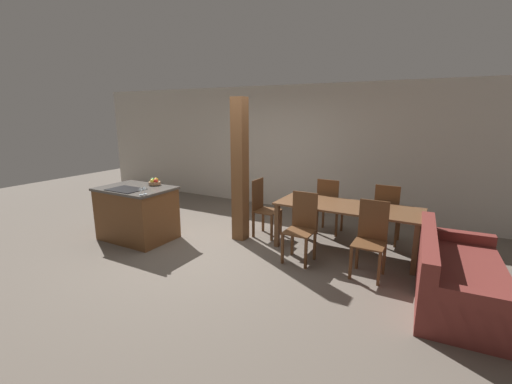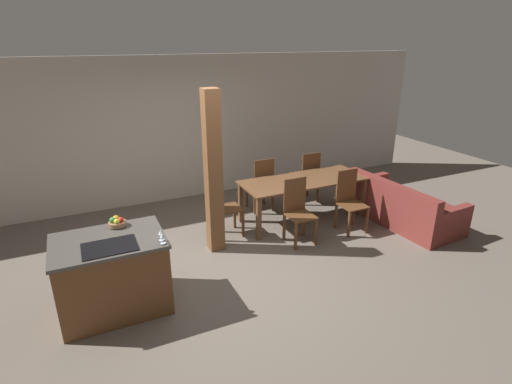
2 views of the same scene
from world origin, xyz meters
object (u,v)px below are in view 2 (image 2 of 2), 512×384
object	(u,v)px
wine_glass_near	(162,235)
dining_chair_far_left	(261,184)
dining_chair_near_left	(298,210)
timber_post	(213,174)
dining_chair_near_right	(350,200)
fruit_bowl	(117,222)
dining_chair_head_end	(223,206)
dining_table	(304,184)
wine_glass_middle	(161,233)
couch	(402,208)
kitchen_island	(113,274)
dining_chair_far_right	(308,177)

from	to	relation	value
wine_glass_near	dining_chair_far_left	bearing A→B (deg)	44.52
dining_chair_near_left	timber_post	xyz separation A→B (m)	(-1.23, 0.30, 0.67)
dining_chair_near_left	dining_chair_near_right	distance (m)	0.97
fruit_bowl	dining_chair_near_left	bearing A→B (deg)	5.41
wine_glass_near	dining_chair_head_end	distance (m)	2.06
wine_glass_near	dining_chair_far_left	size ratio (longest dim) A/B	0.13
dining_table	dining_chair_head_end	world-z (taller)	dining_chair_head_end
fruit_bowl	dining_chair_far_left	distance (m)	3.07
wine_glass_middle	dining_table	size ratio (longest dim) A/B	0.06
dining_chair_far_left	timber_post	size ratio (longest dim) A/B	0.42
dining_table	dining_chair_near_right	xyz separation A→B (m)	(0.48, -0.64, -0.13)
couch	wine_glass_middle	bearing A→B (deg)	95.16
kitchen_island	fruit_bowl	distance (m)	0.60
fruit_bowl	dining_chair_near_left	distance (m)	2.68
dining_chair_head_end	dining_chair_near_left	bearing A→B (deg)	-123.45
fruit_bowl	dining_chair_near_left	world-z (taller)	fruit_bowl
dining_chair_near_right	timber_post	size ratio (longest dim) A/B	0.42
timber_post	fruit_bowl	bearing A→B (deg)	-158.43
dining_chair_near_right	dining_chair_head_end	bearing A→B (deg)	161.69
dining_chair_near_left	timber_post	bearing A→B (deg)	166.15
kitchen_island	timber_post	bearing A→B (deg)	29.05
dining_chair_head_end	dining_chair_far_right	bearing A→B (deg)	-71.69
wine_glass_near	dining_table	bearing A→B (deg)	29.75
fruit_bowl	timber_post	world-z (taller)	timber_post
wine_glass_middle	dining_table	world-z (taller)	wine_glass_middle
wine_glass_middle	dining_chair_far_right	size ratio (longest dim) A/B	0.13
dining_chair_near_left	dining_chair_head_end	bearing A→B (deg)	146.55
dining_table	dining_chair_far_left	bearing A→B (deg)	127.02
dining_table	dining_chair_head_end	distance (m)	1.46
dining_chair_far_left	dining_chair_head_end	world-z (taller)	same
kitchen_island	couch	xyz separation A→B (m)	(4.75, 0.39, -0.19)
wine_glass_middle	dining_chair_near_left	size ratio (longest dim) A/B	0.13
kitchen_island	dining_table	world-z (taller)	kitchen_island
kitchen_island	wine_glass_near	size ratio (longest dim) A/B	9.30
kitchen_island	wine_glass_near	world-z (taller)	wine_glass_near
dining_chair_near_left	dining_chair_near_right	size ratio (longest dim) A/B	1.00
dining_chair_head_end	wine_glass_near	bearing A→B (deg)	140.96
kitchen_island	dining_chair_head_end	xyz separation A→B (m)	(1.80, 1.19, 0.07)
kitchen_island	fruit_bowl	xyz separation A→B (m)	(0.14, 0.30, 0.50)
dining_table	dining_chair_near_left	xyz separation A→B (m)	(-0.48, -0.64, -0.13)
fruit_bowl	dining_chair_far_right	xyz separation A→B (m)	(3.60, 1.53, -0.44)
wine_glass_near	dining_chair_near_right	xyz separation A→B (m)	(3.20, 0.91, -0.49)
kitchen_island	wine_glass_middle	xyz separation A→B (m)	(0.54, -0.28, 0.55)
dining_chair_head_end	timber_post	distance (m)	0.79
couch	dining_chair_head_end	bearing A→B (deg)	70.82
dining_table	dining_chair_far_right	xyz separation A→B (m)	(0.48, 0.64, -0.13)
dining_chair_far_left	dining_chair_far_right	bearing A→B (deg)	-180.00
kitchen_island	timber_post	world-z (taller)	timber_post
kitchen_island	dining_chair_far_right	distance (m)	4.17
dining_chair_far_right	dining_chair_near_left	bearing A→B (deg)	52.98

